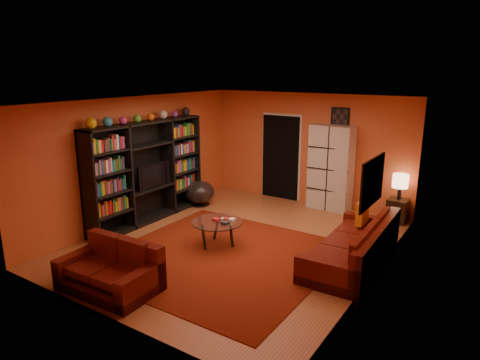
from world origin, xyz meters
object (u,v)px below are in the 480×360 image
Objects in this scene: sofa at (357,247)px; coffee_table at (217,224)px; entertainment_unit at (147,172)px; storage_cabinet at (331,168)px; loveseat at (113,270)px; table_lamp at (400,182)px; side_table at (398,211)px; bowl_chair at (199,192)px; tv at (151,175)px.

coffee_table is at bearing -165.43° from sofa.
entertainment_unit is 4.06m from storage_cabinet.
sofa is 2.68× the size of coffee_table.
coffee_table is (-2.37, -0.69, 0.14)m from sofa.
table_lamp is (2.81, 5.17, 0.59)m from loveseat.
coffee_table is 1.85× the size of side_table.
sofa reaches higher than bowl_chair.
table_lamp is (4.21, 1.38, 0.57)m from bowl_chair.
tv reaches higher than bowl_chair.
bowl_chair is (-2.67, -1.43, -0.65)m from storage_cabinet.
sofa is 2.47m from coffee_table.
loveseat is 2.95× the size of side_table.
loveseat is at bearing -136.47° from sofa.
storage_cabinet is at bearing 43.60° from entertainment_unit.
sofa is at bearing -91.56° from table_lamp.
tv is at bearing -99.68° from bowl_chair.
entertainment_unit is 1.56× the size of storage_cabinet.
storage_cabinet is at bearing -46.44° from tv.
bowl_chair is at bearing 78.65° from entertainment_unit.
loveseat is at bearing -118.54° from side_table.
entertainment_unit is 5.62× the size of table_lamp.
sofa is 2.41m from side_table.
tv is 1.79× the size of side_table.
table_lamp reaches higher than side_table.
storage_cabinet is at bearing 74.18° from coffee_table.
bowl_chair is at bearing 136.01° from coffee_table.
tv is at bearing -177.81° from sofa.
table_lamp reaches higher than loveseat.
tv reaches higher than table_lamp.
tv is at bearing 168.83° from coffee_table.
tv is at bearing -148.67° from table_lamp.
storage_cabinet reaches higher than bowl_chair.
side_table is (4.48, 2.75, -0.80)m from entertainment_unit.
storage_cabinet is (2.94, 2.80, -0.09)m from entertainment_unit.
loveseat is at bearing -100.33° from coffee_table.
coffee_table is 2.47m from bowl_chair.
storage_cabinet is at bearing -16.18° from loveseat.
side_table is (4.21, 1.38, -0.06)m from bowl_chair.
coffee_table is at bearing -12.84° from loveseat.
coffee_table is 0.48× the size of storage_cabinet.
entertainment_unit is 1.58m from bowl_chair.
tv is 0.97× the size of coffee_table.
sofa is 4.95× the size of side_table.
entertainment_unit is at bearing 32.13° from loveseat.
side_table is (0.07, 2.40, -0.03)m from sofa.
sofa and loveseat have the same top height.
storage_cabinet is 1.55m from table_lamp.
entertainment_unit reaches higher than bowl_chair.
tv is 0.36× the size of sofa.
entertainment_unit is 3.04m from loveseat.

